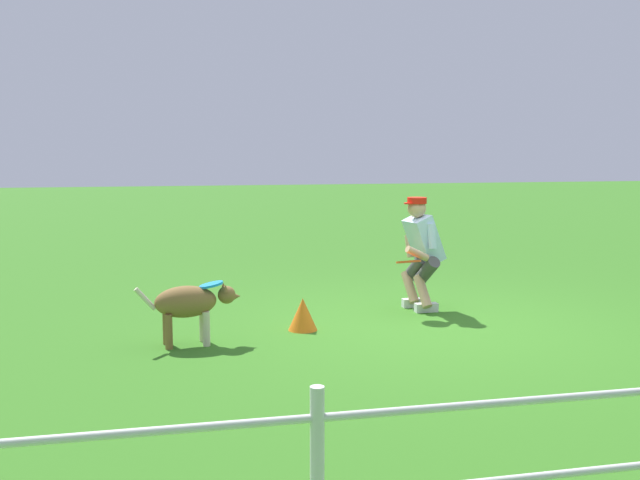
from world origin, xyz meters
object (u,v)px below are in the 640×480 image
object	(u,v)px
person	(421,250)
frisbee_flying	(211,285)
dog	(191,304)
training_cone	(303,314)
frisbee_held	(409,262)

from	to	relation	value
person	frisbee_flying	world-z (taller)	person
person	dog	world-z (taller)	person
person	frisbee_flying	xyz separation A→B (m)	(2.44, 0.94, -0.14)
dog	training_cone	bearing A→B (deg)	9.61
frisbee_flying	frisbee_held	xyz separation A→B (m)	(-2.19, -0.64, 0.05)
person	frisbee_held	bearing A→B (deg)	38.35
person	dog	size ratio (longest dim) A/B	1.30
frisbee_flying	frisbee_held	bearing A→B (deg)	-163.68
person	training_cone	bearing A→B (deg)	12.09
person	frisbee_flying	distance (m)	2.62
dog	frisbee_flying	bearing A→B (deg)	3.85
person	frisbee_held	world-z (taller)	person
frisbee_held	training_cone	distance (m)	1.38
frisbee_flying	training_cone	bearing A→B (deg)	-163.12
frisbee_flying	person	bearing A→B (deg)	-159.02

